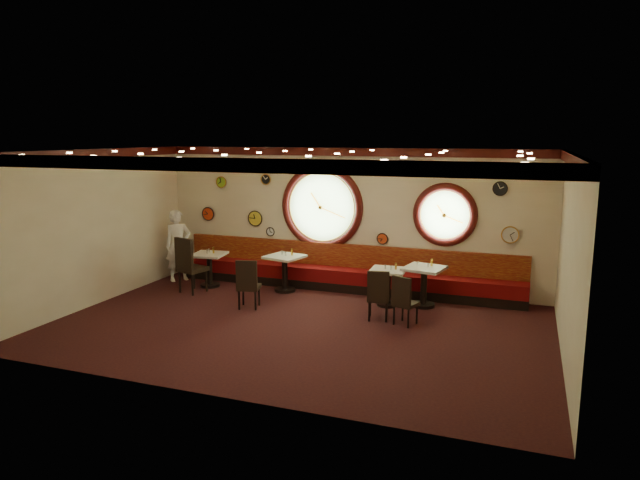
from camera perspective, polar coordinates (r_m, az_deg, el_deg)
The scene contains 48 objects.
floor at distance 10.62m, azimuth -2.28°, elevation -8.67°, with size 9.00×6.00×0.00m, color black.
ceiling at distance 10.04m, azimuth -2.41°, elevation 8.85°, with size 9.00×6.00×0.02m, color gold.
wall_back at distance 13.00m, azimuth 2.70°, elevation 2.13°, with size 9.00×0.02×3.20m, color beige.
wall_front at distance 7.59m, azimuth -11.02°, elevation -4.07°, with size 9.00×0.02×3.20m, color beige.
wall_left at distance 12.61m, azimuth -21.61°, elevation 1.14°, with size 0.02×6.00×3.20m, color beige.
wall_right at distance 9.49m, azimuth 23.69°, elevation -1.86°, with size 0.02×6.00×3.20m, color beige.
molding_back at distance 12.82m, azimuth 2.69°, elevation 8.79°, with size 9.00×0.10×0.18m, color #3B0C0A.
molding_front at distance 7.41m, azimuth -11.23°, elevation 7.40°, with size 9.00×0.10×0.18m, color #3B0C0A.
molding_left at distance 12.44m, azimuth -21.91°, elevation 8.01°, with size 0.10×6.00×0.18m, color #3B0C0A.
molding_right at distance 9.30m, azimuth 24.06°, elevation 7.28°, with size 0.10×6.00×0.18m, color #3B0C0A.
banquette_base at distance 13.04m, azimuth 2.28°, elevation -4.58°, with size 8.00×0.55×0.20m, color black.
banquette_seat at distance 12.98m, azimuth 2.28°, elevation -3.51°, with size 8.00×0.55×0.30m, color #5B070A.
banquette_back at distance 13.09m, azimuth 2.59°, elevation -1.59°, with size 8.00×0.10×0.55m, color #65080D.
porthole_left_glass at distance 13.15m, azimuth 0.21°, elevation 3.33°, with size 1.66×1.66×0.02m, color #96C576.
porthole_left_frame at distance 13.13m, azimuth 0.18°, elevation 3.33°, with size 1.98×1.98×0.18m, color #3B0C0A.
porthole_left_ring at distance 13.11m, azimuth 0.14°, elevation 3.31°, with size 1.61×1.61×0.03m, color gold.
porthole_right_glass at distance 12.49m, azimuth 12.39°, elevation 2.48°, with size 1.10×1.10×0.02m, color #96C576.
porthole_right_frame at distance 12.48m, azimuth 12.38°, elevation 2.47°, with size 1.38×1.38×0.18m, color #3B0C0A.
porthole_right_ring at distance 12.45m, azimuth 12.36°, elevation 2.46°, with size 1.09×1.09×0.03m, color gold.
wall_clock_0 at distance 13.70m, azimuth -4.96°, elevation 0.84°, with size 0.20×0.20×0.03m, color white.
wall_clock_1 at distance 12.29m, azimuth 17.57°, elevation 4.93°, with size 0.28×0.28×0.03m, color black.
wall_clock_2 at distance 14.16m, azimuth -9.84°, elevation 5.73°, with size 0.26×0.26×0.03m, color #82B424.
wall_clock_3 at distance 12.41m, azimuth 18.48°, elevation 0.49°, with size 0.34×0.34×0.03m, color silver.
wall_clock_4 at distance 12.80m, azimuth 6.27°, elevation 0.13°, with size 0.24×0.24×0.03m, color #D04118.
wall_clock_5 at distance 14.45m, azimuth -11.12°, elevation 2.58°, with size 0.32×0.32×0.03m, color red.
wall_clock_6 at distance 13.59m, azimuth -5.43°, elevation 6.06°, with size 0.24×0.24×0.03m, color black.
wall_clock_7 at distance 13.83m, azimuth -6.49°, elevation 2.16°, with size 0.36×0.36×0.03m, color gold.
table_a at distance 13.48m, azimuth -10.99°, elevation -2.53°, with size 0.81×0.81×0.79m.
table_b at distance 12.84m, azimuth -3.54°, elevation -2.89°, with size 0.91×0.91×0.82m.
table_c at distance 11.84m, azimuth 6.79°, elevation -4.26°, with size 0.74×0.74×0.77m.
table_d at distance 11.89m, azimuth 10.34°, elevation -4.11°, with size 0.89×0.89×0.83m.
chair_a at distance 12.96m, azimuth -13.03°, elevation -2.11°, with size 0.65×0.65×0.78m.
chair_b at distance 11.60m, azimuth -7.24°, elevation -4.08°, with size 0.52×0.52×0.63m.
chair_c at distance 10.86m, azimuth 5.85°, elevation -5.19°, with size 0.49×0.49×0.61m.
chair_d at distance 10.65m, azimuth 8.35°, elevation -5.70°, with size 0.50×0.50×0.58m.
condiment_a_salt at distance 13.50m, azimuth -11.03°, elevation -1.04°, with size 0.03×0.03×0.10m, color silver.
condiment_b_salt at distance 12.86m, azimuth -3.82°, elevation -1.27°, with size 0.03×0.03×0.10m, color silver.
condiment_c_salt at distance 11.76m, azimuth 6.55°, elevation -2.68°, with size 0.04×0.04×0.10m, color silver.
condiment_d_salt at distance 11.85m, azimuth 9.79°, elevation -2.37°, with size 0.04×0.04×0.10m, color silver.
condiment_a_pepper at distance 13.34m, azimuth -11.22°, elevation -1.16°, with size 0.04×0.04×0.11m, color silver.
condiment_b_pepper at distance 12.76m, azimuth -3.46°, elevation -1.36°, with size 0.03×0.03×0.10m, color silver.
condiment_c_pepper at distance 11.69m, azimuth 7.10°, elevation -2.78°, with size 0.03×0.03×0.09m, color silver.
condiment_d_pepper at distance 11.81m, azimuth 10.76°, elevation -2.47°, with size 0.03×0.03×0.09m, color silver.
condiment_a_bottle at distance 13.40m, azimuth -10.61°, elevation -1.00°, with size 0.05×0.05×0.15m, color gold.
condiment_b_bottle at distance 12.78m, azimuth -2.83°, elevation -1.19°, with size 0.05×0.05×0.16m, color gold.
condiment_c_bottle at distance 11.75m, azimuth 7.59°, elevation -2.60°, with size 0.04×0.04×0.14m, color #C5822E.
condiment_d_bottle at distance 11.91m, azimuth 11.10°, elevation -2.22°, with size 0.05×0.05×0.15m, color gold.
waiter at distance 14.14m, azimuth -13.99°, elevation -0.53°, with size 0.63×0.41×1.72m, color white.
Camera 1 is at (3.83, -9.28, 3.48)m, focal length 32.00 mm.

